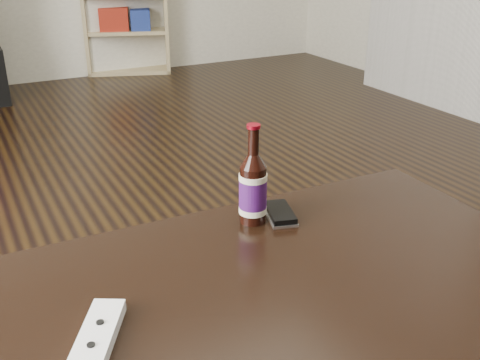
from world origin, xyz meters
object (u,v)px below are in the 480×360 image
coffee_table (245,344)px  beer_bottle (253,189)px  phone (280,214)px  remote (95,342)px

coffee_table → beer_bottle: (0.16, 0.27, 0.14)m
coffee_table → beer_bottle: beer_bottle is taller
phone → remote: remote is taller
beer_bottle → coffee_table: bearing=-121.4°
beer_bottle → remote: (-0.39, -0.24, -0.06)m
beer_bottle → remote: bearing=-149.0°
remote → phone: bearing=55.9°
phone → remote: size_ratio=0.63×
beer_bottle → phone: (0.06, -0.01, -0.07)m
coffee_table → phone: bearing=48.9°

